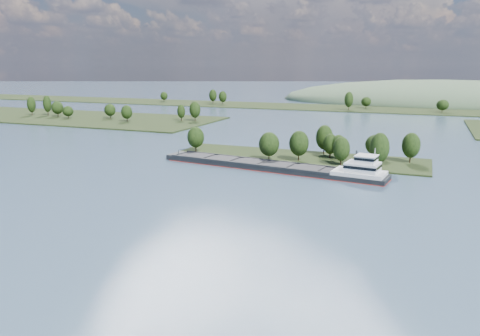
% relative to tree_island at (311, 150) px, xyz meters
% --- Properties ---
extents(ground, '(1800.00, 1800.00, 0.00)m').
position_rel_tree_island_xyz_m(ground, '(-5.40, -58.89, -3.84)').
color(ground, '#394B63').
rests_on(ground, ground).
extents(tree_island, '(100.00, 30.00, 14.09)m').
position_rel_tree_island_xyz_m(tree_island, '(0.00, 0.00, 0.00)').
color(tree_island, black).
rests_on(tree_island, ground).
extents(left_bank, '(300.00, 80.00, 16.28)m').
position_rel_tree_island_xyz_m(left_bank, '(-233.71, 81.25, -2.86)').
color(left_bank, black).
rests_on(left_bank, ground).
extents(back_shoreline, '(900.00, 60.00, 15.82)m').
position_rel_tree_island_xyz_m(back_shoreline, '(4.53, 220.90, -3.10)').
color(back_shoreline, black).
rests_on(back_shoreline, ground).
extents(hill_west, '(320.00, 160.00, 44.00)m').
position_rel_tree_island_xyz_m(hill_west, '(54.60, 321.11, -3.84)').
color(hill_west, '#435A3E').
rests_on(hill_west, ground).
extents(cargo_barge, '(85.07, 21.09, 11.42)m').
position_rel_tree_island_xyz_m(cargo_barge, '(-4.25, -22.38, -2.40)').
color(cargo_barge, black).
rests_on(cargo_barge, ground).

